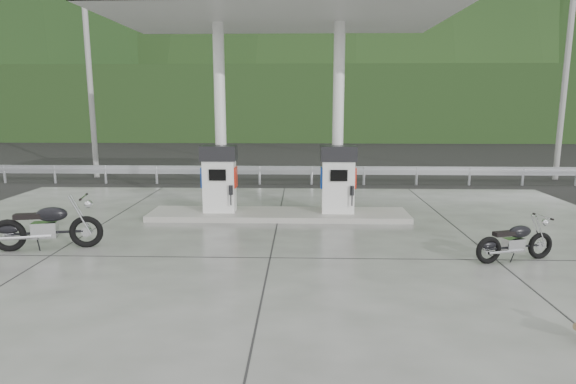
{
  "coord_description": "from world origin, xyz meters",
  "views": [
    {
      "loc": [
        0.63,
        -10.26,
        3.09
      ],
      "look_at": [
        0.3,
        1.0,
        1.0
      ],
      "focal_mm": 30.0,
      "sensor_mm": 36.0,
      "label": 1
    }
  ],
  "objects_px": {
    "motorcycle_left": "(47,227)",
    "motorcycle_right": "(515,242)",
    "gas_pump_right": "(338,179)",
    "gas_pump_left": "(219,179)"
  },
  "relations": [
    {
      "from": "gas_pump_left",
      "to": "motorcycle_right",
      "type": "bearing_deg",
      "value": -28.81
    },
    {
      "from": "gas_pump_right",
      "to": "gas_pump_left",
      "type": "bearing_deg",
      "value": 180.0
    },
    {
      "from": "motorcycle_left",
      "to": "gas_pump_left",
      "type": "bearing_deg",
      "value": 31.39
    },
    {
      "from": "gas_pump_right",
      "to": "motorcycle_left",
      "type": "distance_m",
      "value": 7.07
    },
    {
      "from": "motorcycle_left",
      "to": "motorcycle_right",
      "type": "xyz_separation_m",
      "value": [
        9.58,
        -0.49,
        -0.11
      ]
    },
    {
      "from": "gas_pump_right",
      "to": "motorcycle_right",
      "type": "xyz_separation_m",
      "value": [
        3.23,
        -3.54,
        -0.67
      ]
    },
    {
      "from": "motorcycle_left",
      "to": "motorcycle_right",
      "type": "height_order",
      "value": "motorcycle_left"
    },
    {
      "from": "gas_pump_left",
      "to": "motorcycle_left",
      "type": "height_order",
      "value": "gas_pump_left"
    },
    {
      "from": "motorcycle_left",
      "to": "motorcycle_right",
      "type": "relative_size",
      "value": 1.28
    },
    {
      "from": "gas_pump_right",
      "to": "motorcycle_left",
      "type": "bearing_deg",
      "value": -154.43
    }
  ]
}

